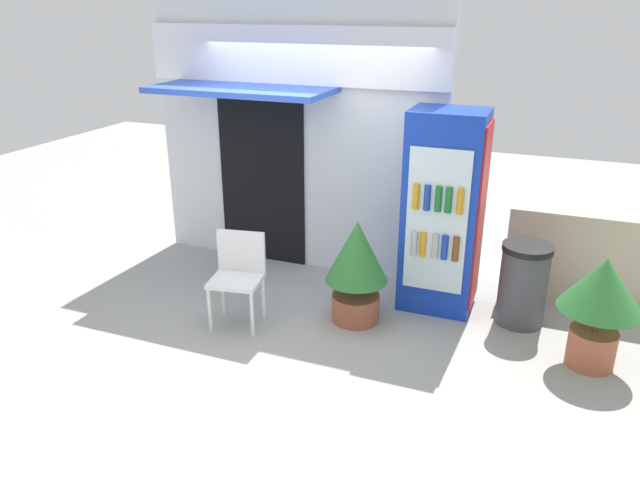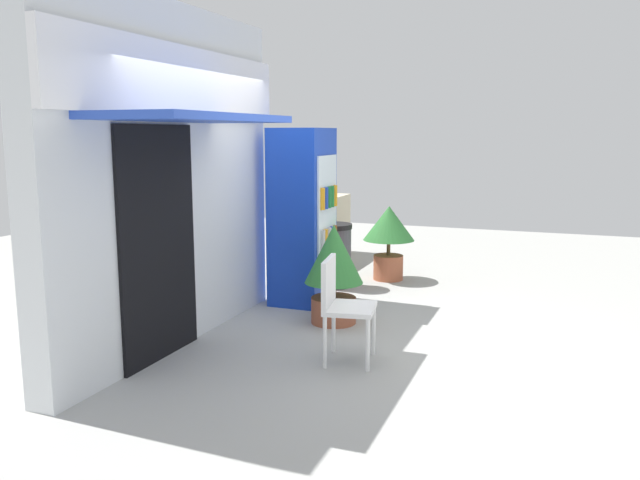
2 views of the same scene
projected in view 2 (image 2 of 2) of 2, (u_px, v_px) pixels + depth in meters
name	position (u px, v px, depth m)	size (l,w,h in m)	color
ground	(330.00, 350.00, 5.76)	(16.00, 16.00, 0.00)	#A3A39E
storefront_building	(170.00, 173.00, 5.72)	(3.37, 1.10, 3.06)	silver
drink_cooler	(303.00, 216.00, 7.28)	(0.73, 0.64, 1.99)	#1438B2
plastic_chair	(341.00, 301.00, 5.42)	(0.53, 0.48, 0.89)	white
potted_plant_near_shop	(334.00, 266.00, 6.51)	(0.60, 0.60, 1.02)	#995138
potted_plant_curbside	(389.00, 232.00, 8.45)	(0.68, 0.68, 0.99)	#AD5B3D
trash_bin	(334.00, 255.00, 8.11)	(0.47, 0.47, 0.81)	#47474C
stone_boundary_wall	(315.00, 234.00, 9.36)	(2.66, 0.23, 0.95)	beige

